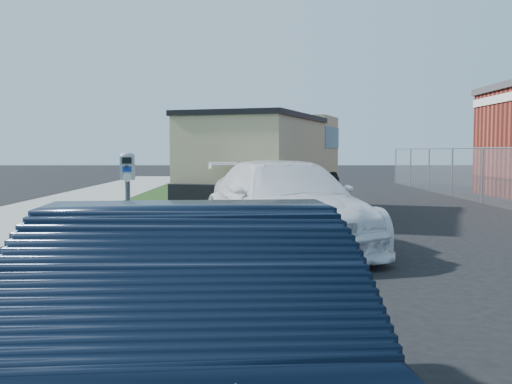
{
  "coord_description": "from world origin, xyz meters",
  "views": [
    {
      "loc": [
        -1.43,
        -9.43,
        1.73
      ],
      "look_at": [
        -1.4,
        1.0,
        1.0
      ],
      "focal_mm": 42.0,
      "sensor_mm": 36.0,
      "label": 1
    }
  ],
  "objects_px": {
    "navy_sedan": "(187,359)",
    "parking_meter": "(128,182)",
    "dump_truck": "(270,157)",
    "white_wagon": "(285,204)"
  },
  "relations": [
    {
      "from": "white_wagon",
      "to": "dump_truck",
      "type": "bearing_deg",
      "value": 76.4
    },
    {
      "from": "parking_meter",
      "to": "dump_truck",
      "type": "relative_size",
      "value": 0.21
    },
    {
      "from": "white_wagon",
      "to": "dump_truck",
      "type": "xyz_separation_m",
      "value": [
        -0.11,
        5.78,
        0.78
      ]
    },
    {
      "from": "navy_sedan",
      "to": "dump_truck",
      "type": "distance_m",
      "value": 13.73
    },
    {
      "from": "white_wagon",
      "to": "dump_truck",
      "type": "distance_m",
      "value": 5.84
    },
    {
      "from": "parking_meter",
      "to": "white_wagon",
      "type": "bearing_deg",
      "value": 34.01
    },
    {
      "from": "parking_meter",
      "to": "dump_truck",
      "type": "xyz_separation_m",
      "value": [
        2.28,
        7.82,
        0.28
      ]
    },
    {
      "from": "navy_sedan",
      "to": "parking_meter",
      "type": "bearing_deg",
      "value": 98.93
    },
    {
      "from": "white_wagon",
      "to": "navy_sedan",
      "type": "bearing_deg",
      "value": -111.01
    },
    {
      "from": "parking_meter",
      "to": "navy_sedan",
      "type": "xyz_separation_m",
      "value": [
        1.52,
        -5.87,
        -0.55
      ]
    }
  ]
}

